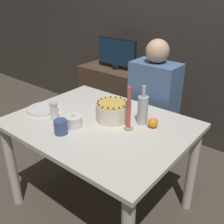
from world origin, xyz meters
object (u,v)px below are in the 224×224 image
Objects in this scene: sugar_bowl at (74,121)px; sugar_shaker at (54,111)px; candle at (129,113)px; bottle at (143,109)px; person_man_blue_shirt at (152,118)px; tv_monitor at (117,53)px; cake at (112,111)px.

sugar_bowl is 0.98× the size of sugar_shaker.
candle is (0.31, 0.19, 0.09)m from sugar_bowl.
candle is at bearing 23.60° from sugar_shaker.
sugar_shaker is at bearing -146.25° from bottle.
bottle is 0.22× the size of person_man_blue_shirt.
tv_monitor is (-0.96, 1.10, 0.04)m from candle.
tv_monitor reaches higher than sugar_shaker.
sugar_bowl is 0.18m from sugar_shaker.
sugar_shaker is 0.62m from bottle.
sugar_shaker is 0.47× the size of bottle.
person_man_blue_shirt is at bearing 111.79° from bottle.
cake is 0.76× the size of candle.
candle is 1.47m from tv_monitor.
person_man_blue_shirt reaches higher than bottle.
sugar_shaker is 1.40m from tv_monitor.
cake is 0.41m from sugar_shaker.
sugar_bowl is at bearing -63.43° from tv_monitor.
cake is 0.18× the size of person_man_blue_shirt.
cake is 0.65m from person_man_blue_shirt.
cake is 1.81× the size of sugar_bowl.
bottle is at bearing 24.53° from cake.
sugar_shaker is 0.94m from person_man_blue_shirt.
candle reaches higher than sugar_bowl.
sugar_bowl is 0.10× the size of person_man_blue_shirt.
person_man_blue_shirt is at bearing 80.13° from sugar_bowl.
candle is at bearing 31.53° from sugar_bowl.
candle reaches higher than sugar_shaker.
person_man_blue_shirt is (-0.00, 0.58, -0.28)m from cake.
bottle is 0.62m from person_man_blue_shirt.
sugar_shaker reaches higher than sugar_bowl.
sugar_bowl is 0.47m from bottle.
tv_monitor is at bearing 131.13° from candle.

